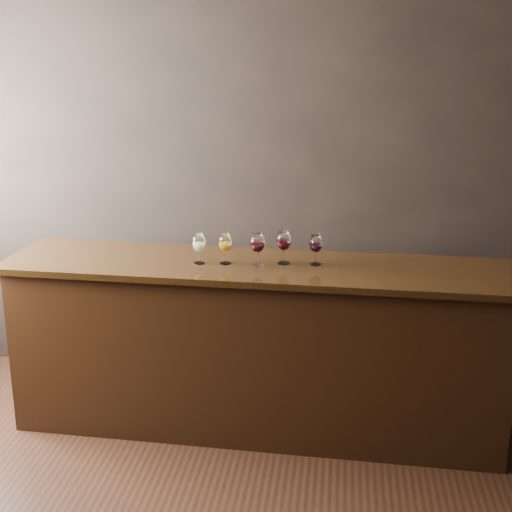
# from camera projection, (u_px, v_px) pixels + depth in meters

# --- Properties ---
(room_shell) EXTENTS (5.02, 4.52, 2.81)m
(room_shell) POSITION_uv_depth(u_px,v_px,m) (77.00, 199.00, 3.14)
(room_shell) COLOR black
(room_shell) RESTS_ON ground
(bar_counter) EXTENTS (3.16, 0.81, 1.10)m
(bar_counter) POSITION_uv_depth(u_px,v_px,m) (256.00, 350.00, 4.66)
(bar_counter) COLOR black
(bar_counter) RESTS_ON ground
(bar_top) EXTENTS (3.26, 0.88, 0.04)m
(bar_top) POSITION_uv_depth(u_px,v_px,m) (256.00, 267.00, 4.50)
(bar_top) COLOR black
(bar_top) RESTS_ON bar_counter
(back_bar_shelf) EXTENTS (2.58, 0.40, 0.93)m
(back_bar_shelf) POSITION_uv_depth(u_px,v_px,m) (240.00, 325.00, 5.30)
(back_bar_shelf) COLOR black
(back_bar_shelf) RESTS_ON ground
(glass_white) EXTENTS (0.08, 0.08, 0.19)m
(glass_white) POSITION_uv_depth(u_px,v_px,m) (199.00, 243.00, 4.47)
(glass_white) COLOR white
(glass_white) RESTS_ON bar_top
(glass_amber) EXTENTS (0.08, 0.08, 0.19)m
(glass_amber) POSITION_uv_depth(u_px,v_px,m) (225.00, 243.00, 4.46)
(glass_amber) COLOR white
(glass_amber) RESTS_ON bar_top
(glass_red_a) EXTENTS (0.09, 0.09, 0.21)m
(glass_red_a) POSITION_uv_depth(u_px,v_px,m) (257.00, 244.00, 4.42)
(glass_red_a) COLOR white
(glass_red_a) RESTS_ON bar_top
(glass_red_b) EXTENTS (0.09, 0.09, 0.21)m
(glass_red_b) POSITION_uv_depth(u_px,v_px,m) (284.00, 242.00, 4.46)
(glass_red_b) COLOR white
(glass_red_b) RESTS_ON bar_top
(glass_red_c) EXTENTS (0.08, 0.08, 0.19)m
(glass_red_c) POSITION_uv_depth(u_px,v_px,m) (316.00, 244.00, 4.45)
(glass_red_c) COLOR white
(glass_red_c) RESTS_ON bar_top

